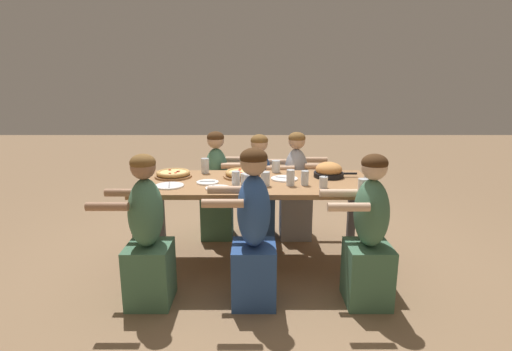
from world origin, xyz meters
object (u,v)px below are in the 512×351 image
drinking_glass_a (236,179)px  diner_far_center (260,192)px  diner_far_midleft (217,190)px  drinking_glass_j (245,181)px  drinking_glass_h (248,185)px  diner_near_center (253,235)px  drinking_glass_e (368,183)px  drinking_glass_b (305,178)px  diner_far_midright (296,191)px  empty_plate_d (284,179)px  drinking_glass_g (205,166)px  empty_plate_b (169,186)px  diner_near_right (369,238)px  diner_near_left (147,238)px  cocktail_glass_blue (323,183)px  drinking_glass_i (276,167)px  pizza_board_second (243,174)px  drinking_glass_d (265,180)px  pizza_board_main (173,174)px  drinking_glass_f (363,186)px  skillet_bowl (329,171)px  drinking_glass_c (290,179)px  empty_plate_c (218,188)px  empty_plate_a (207,182)px

drinking_glass_a → diner_far_center: diner_far_center is taller
diner_far_midleft → drinking_glass_j: bearing=20.0°
drinking_glass_h → diner_near_center: bearing=-81.7°
diner_far_midleft → drinking_glass_e: bearing=54.9°
drinking_glass_b → drinking_glass_e: 0.51m
diner_far_midright → empty_plate_d: bearing=-15.9°
empty_plate_d → drinking_glass_g: drinking_glass_g is taller
empty_plate_b → drinking_glass_j: 0.63m
drinking_glass_j → drinking_glass_b: bearing=8.3°
diner_near_right → diner_near_left: 1.61m
drinking_glass_a → diner_far_midleft: diner_far_midleft is taller
cocktail_glass_blue → drinking_glass_i: (-0.36, 0.59, 0.01)m
diner_near_right → diner_near_center: 0.84m
diner_near_left → diner_far_midright: bearing=-42.5°
pizza_board_second → diner_far_center: diner_far_center is taller
drinking_glass_d → pizza_board_main: bearing=159.3°
drinking_glass_d → diner_near_center: bearing=-100.9°
pizza_board_second → drinking_glass_f: (0.96, -0.49, 0.01)m
drinking_glass_f → diner_far_midright: diner_far_midright is taller
empty_plate_b → diner_near_right: bearing=-17.3°
drinking_glass_i → diner_near_right: (0.63, -1.01, -0.31)m
skillet_bowl → drinking_glass_d: size_ratio=3.30×
drinking_glass_h → diner_far_midleft: bearing=108.6°
empty_plate_b → diner_far_center: 1.16m
drinking_glass_i → drinking_glass_j: 0.63m
diner_near_right → diner_far_center: size_ratio=1.03×
drinking_glass_c → diner_far_midright: diner_far_midright is taller
drinking_glass_j → empty_plate_d: bearing=38.6°
empty_plate_c → drinking_glass_f: (1.15, -0.08, 0.04)m
drinking_glass_a → diner_far_midright: (0.59, 0.84, -0.33)m
skillet_bowl → diner_far_center: size_ratio=0.36×
diner_near_left → empty_plate_a: bearing=-32.3°
drinking_glass_d → drinking_glass_e: (0.82, -0.10, -0.00)m
skillet_bowl → drinking_glass_b: size_ratio=3.21×
cocktail_glass_blue → drinking_glass_c: 0.27m
cocktail_glass_blue → diner_near_left: 1.44m
cocktail_glass_blue → drinking_glass_d: (-0.47, 0.07, 0.01)m
empty_plate_b → drinking_glass_e: size_ratio=2.14×
skillet_bowl → drinking_glass_j: (-0.75, -0.36, -0.01)m
diner_far_midleft → empty_plate_d: bearing=48.0°
drinking_glass_i → diner_far_midleft: 0.74m
empty_plate_a → drinking_glass_h: 0.46m
empty_plate_d → cocktail_glass_blue: size_ratio=2.02×
pizza_board_second → drinking_glass_g: 0.40m
empty_plate_c → drinking_glass_g: 0.60m
empty_plate_c → drinking_glass_h: bearing=-22.8°
drinking_glass_i → drinking_glass_a: bearing=-123.9°
empty_plate_a → drinking_glass_a: size_ratio=1.48×
drinking_glass_a → diner_far_midleft: (-0.24, 0.84, -0.33)m
drinking_glass_d → drinking_glass_j: (-0.17, -0.05, -0.00)m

